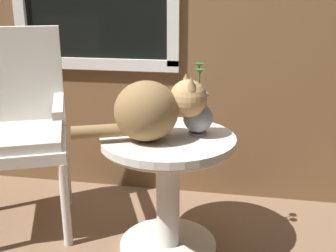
{
  "coord_description": "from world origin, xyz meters",
  "views": [
    {
      "loc": [
        0.55,
        -1.7,
        1.23
      ],
      "look_at": [
        0.23,
        0.07,
        0.65
      ],
      "focal_mm": 43.61,
      "sensor_mm": 36.0,
      "label": 1
    }
  ],
  "objects_px": {
    "wicker_side_table": "(168,173)",
    "wicker_chair": "(14,121)",
    "pewter_vase_with_ivy": "(198,114)",
    "cat": "(153,109)"
  },
  "relations": [
    {
      "from": "wicker_chair",
      "to": "pewter_vase_with_ivy",
      "type": "distance_m",
      "value": 0.99
    },
    {
      "from": "wicker_chair",
      "to": "cat",
      "type": "xyz_separation_m",
      "value": [
        0.8,
        -0.17,
        0.15
      ]
    },
    {
      "from": "wicker_side_table",
      "to": "wicker_chair",
      "type": "bearing_deg",
      "value": 172.01
    },
    {
      "from": "wicker_side_table",
      "to": "pewter_vase_with_ivy",
      "type": "height_order",
      "value": "pewter_vase_with_ivy"
    },
    {
      "from": "wicker_side_table",
      "to": "wicker_chair",
      "type": "xyz_separation_m",
      "value": [
        -0.85,
        0.12,
        0.18
      ]
    },
    {
      "from": "cat",
      "to": "pewter_vase_with_ivy",
      "type": "distance_m",
      "value": 0.22
    },
    {
      "from": "wicker_side_table",
      "to": "pewter_vase_with_ivy",
      "type": "distance_m",
      "value": 0.32
    },
    {
      "from": "cat",
      "to": "wicker_chair",
      "type": "bearing_deg",
      "value": 167.85
    },
    {
      "from": "cat",
      "to": "pewter_vase_with_ivy",
      "type": "bearing_deg",
      "value": 28.94
    },
    {
      "from": "wicker_side_table",
      "to": "wicker_chair",
      "type": "relative_size",
      "value": 0.59
    }
  ]
}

